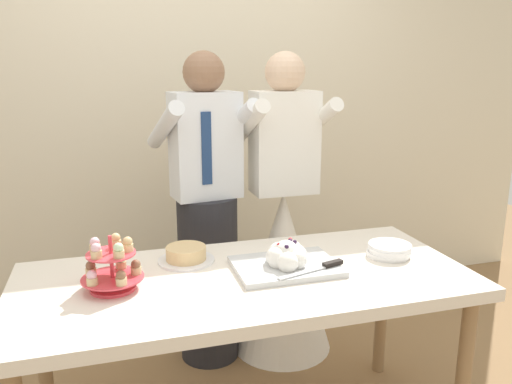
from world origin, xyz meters
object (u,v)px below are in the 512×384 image
plate_stack (389,250)px  person_bride (283,251)px  cupcake_stand (112,267)px  person_groom (207,228)px  dessert_table (246,292)px  round_cake (186,255)px  main_cake_tray (287,259)px

plate_stack → person_bride: bearing=110.3°
cupcake_stand → person_groom: bearing=55.2°
dessert_table → person_bride: 0.82m
round_cake → person_bride: size_ratio=0.14×
person_groom → person_bride: same height
cupcake_stand → plate_stack: cupcake_stand is taller
main_cake_tray → person_bride: size_ratio=0.26×
plate_stack → main_cake_tray: bearing=-178.5°
main_cake_tray → person_groom: person_groom is taller
dessert_table → round_cake: size_ratio=7.50×
cupcake_stand → person_bride: person_bride is taller
person_groom → plate_stack: bearing=-46.3°
plate_stack → round_cake: 0.88m
plate_stack → round_cake: bearing=167.7°
cupcake_stand → person_groom: size_ratio=0.14×
person_groom → cupcake_stand: bearing=-124.8°
cupcake_stand → person_bride: 1.18m
dessert_table → cupcake_stand: (-0.51, 0.02, 0.16)m
plate_stack → dessert_table: bearing=-177.6°
plate_stack → person_groom: size_ratio=0.12×
person_groom → person_bride: (0.42, -0.02, -0.16)m
main_cake_tray → plate_stack: (0.48, 0.01, -0.02)m
main_cake_tray → person_bride: (0.23, 0.69, -0.23)m
person_bride → cupcake_stand: bearing=-143.0°
dessert_table → person_bride: person_bride is taller
cupcake_stand → person_groom: (0.50, 0.71, -0.12)m
person_groom → dessert_table: bearing=-89.0°
cupcake_stand → dessert_table: bearing=-1.8°
plate_stack → cupcake_stand: bearing=-179.4°
dessert_table → cupcake_stand: size_ratio=7.83×
person_groom → person_bride: bearing=-3.1°
cupcake_stand → main_cake_tray: size_ratio=0.53×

